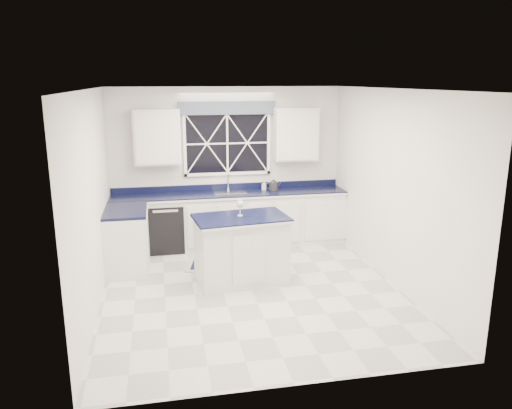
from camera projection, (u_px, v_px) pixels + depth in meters
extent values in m
plane|color=silver|center=(251.00, 290.00, 6.87)|extent=(4.50, 4.50, 0.00)
cube|color=silver|center=(227.00, 166.00, 8.67)|extent=(4.00, 0.10, 2.70)
cube|color=silver|center=(230.00, 220.00, 8.61)|extent=(3.98, 0.60, 0.90)
cube|color=silver|center=(127.00, 241.00, 7.53)|extent=(0.60, 1.00, 0.90)
cube|color=black|center=(230.00, 194.00, 8.49)|extent=(3.98, 0.64, 0.04)
cube|color=black|center=(166.00, 226.00, 8.41)|extent=(0.60, 0.58, 0.82)
cube|color=black|center=(227.00, 143.00, 8.55)|extent=(1.40, 0.02, 1.00)
cube|color=#505D6E|center=(227.00, 108.00, 8.34)|extent=(1.65, 0.04, 0.22)
cube|color=silver|center=(157.00, 137.00, 8.16)|extent=(0.75, 0.34, 0.90)
cube|color=silver|center=(296.00, 134.00, 8.60)|extent=(0.75, 0.34, 0.90)
cylinder|color=#B4B4B6|center=(228.00, 189.00, 8.69)|extent=(0.05, 0.05, 0.04)
cylinder|color=#B4B4B6|center=(228.00, 181.00, 8.66)|extent=(0.02, 0.02, 0.28)
cylinder|color=#B4B4B6|center=(229.00, 175.00, 8.54)|extent=(0.02, 0.18, 0.02)
cube|color=silver|center=(241.00, 250.00, 7.07)|extent=(1.30, 0.86, 0.92)
cube|color=black|center=(241.00, 218.00, 6.95)|extent=(1.37, 0.92, 0.04)
cube|color=#A3A39F|center=(231.00, 263.00, 7.87)|extent=(1.49, 1.08, 0.01)
cube|color=#111E39|center=(231.00, 262.00, 7.86)|extent=(1.31, 0.91, 0.01)
cylinder|color=#313134|center=(273.00, 186.00, 8.68)|extent=(0.18, 0.18, 0.14)
cone|color=#313134|center=(274.00, 181.00, 8.66)|extent=(0.15, 0.15, 0.06)
torus|color=#313134|center=(269.00, 186.00, 8.67)|extent=(0.11, 0.02, 0.11)
cylinder|color=#313134|center=(279.00, 185.00, 8.69)|extent=(0.07, 0.02, 0.09)
cylinder|color=silver|center=(240.00, 215.00, 6.99)|extent=(0.08, 0.08, 0.01)
cylinder|color=silver|center=(240.00, 211.00, 6.98)|extent=(0.01, 0.01, 0.12)
ellipsoid|color=silver|center=(240.00, 204.00, 6.95)|extent=(0.10, 0.10, 0.12)
cylinder|color=tan|center=(240.00, 205.00, 6.96)|extent=(0.08, 0.08, 0.05)
imported|color=silver|center=(264.00, 185.00, 8.69)|extent=(0.09, 0.09, 0.16)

